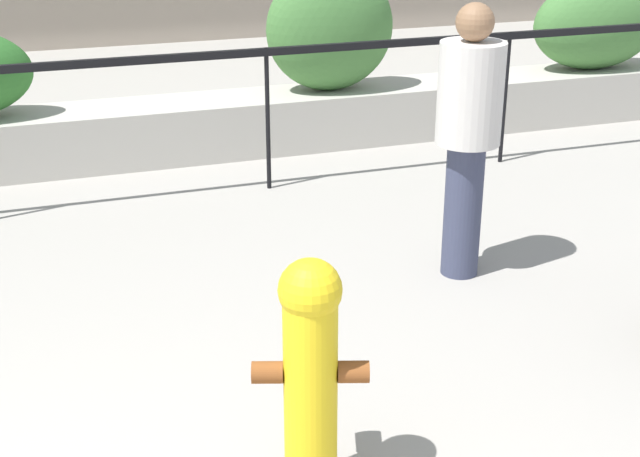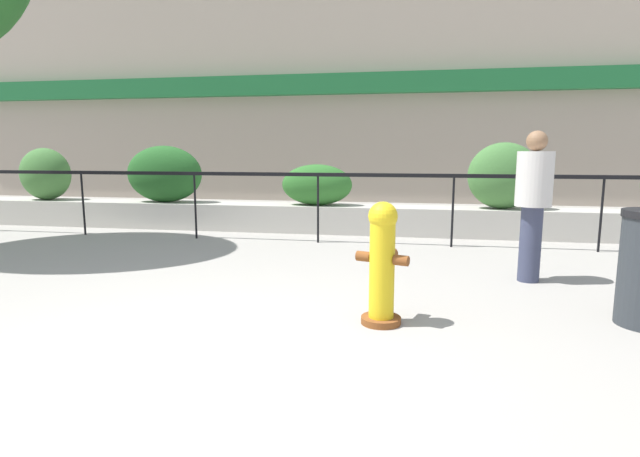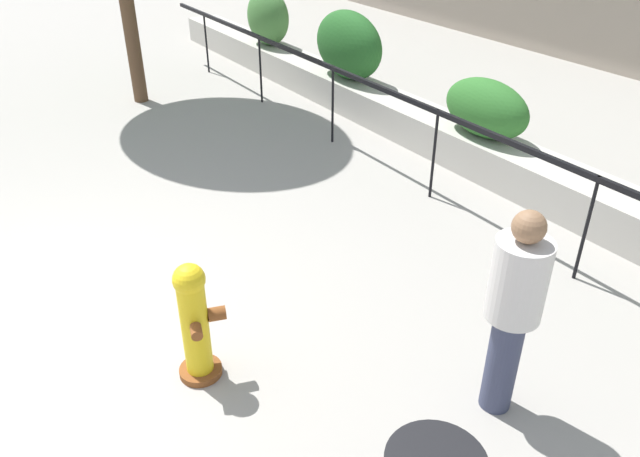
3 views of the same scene
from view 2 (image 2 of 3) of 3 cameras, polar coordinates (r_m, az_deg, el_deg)
The scene contains 10 objects.
ground_plane at distance 3.74m, azimuth -14.69°, elevation -15.21°, with size 120.00×120.00×0.00m, color #9E9991.
building_facade at distance 15.34m, azimuth 4.90°, elevation 18.20°, with size 30.00×1.36×8.00m.
planter_wall_low at distance 9.29m, azimuth 1.02°, elevation 1.14°, with size 18.00×0.70×0.50m, color #B7B2A8.
fence_railing_segment at distance 8.13m, azimuth -0.23°, elevation 5.46°, with size 15.00×0.05×1.15m.
hedge_bush_0 at distance 11.72m, azimuth -28.90°, elevation 5.48°, with size 1.09×0.69×1.06m, color #427538.
hedge_bush_1 at distance 10.26m, azimuth -17.37°, elevation 5.96°, with size 1.53×0.70×1.10m, color #235B23.
hedge_bush_2 at distance 9.26m, azimuth -0.36°, elevation 5.02°, with size 1.31×0.65×0.75m, color #2D6B28.
hedge_bush_3 at distance 9.22m, azimuth 20.24°, elevation 5.67°, with size 1.21×0.70×1.15m, color #427538.
fire_hydrant at distance 4.36m, azimuth 7.13°, elevation -3.84°, with size 0.48×0.48×1.08m.
pedestrian at distance 6.19m, azimuth 23.20°, elevation 3.35°, with size 0.41×0.41×1.73m.
Camera 2 is at (1.50, -3.08, 1.51)m, focal length 28.00 mm.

